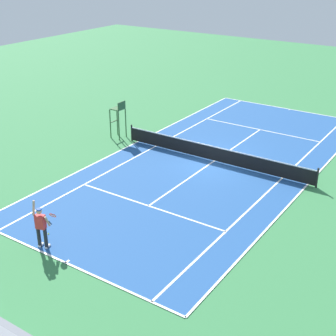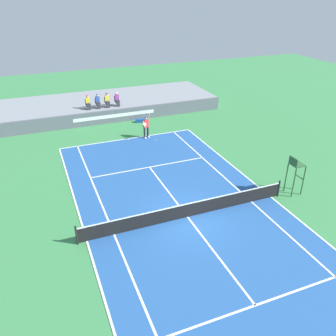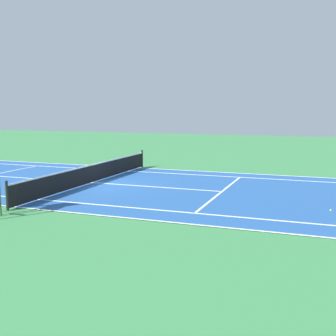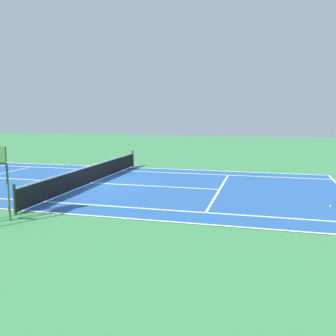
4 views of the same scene
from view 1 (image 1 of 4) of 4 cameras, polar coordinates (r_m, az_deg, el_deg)
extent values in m
plane|color=#387F47|center=(27.92, 5.43, 0.77)|extent=(80.00, 80.00, 0.00)
cube|color=#235193|center=(27.92, 5.43, 0.79)|extent=(10.98, 23.78, 0.02)
cube|color=white|center=(19.55, -11.95, -10.83)|extent=(10.98, 0.10, 0.01)
cube|color=white|center=(38.19, 14.13, 6.72)|extent=(10.98, 0.10, 0.01)
cube|color=white|center=(26.03, 16.07, -1.90)|extent=(0.10, 23.78, 0.01)
cube|color=white|center=(30.68, -3.59, 3.10)|extent=(0.10, 23.78, 0.01)
cube|color=white|center=(26.41, 13.26, -1.19)|extent=(0.10, 23.78, 0.01)
cube|color=white|center=(29.91, -1.48, 2.57)|extent=(0.10, 23.78, 0.01)
cube|color=white|center=(23.03, -2.30, -4.47)|extent=(8.22, 0.10, 0.01)
cube|color=white|center=(33.31, 10.77, 4.46)|extent=(8.22, 0.10, 0.01)
cube|color=white|center=(27.91, 5.43, 0.82)|extent=(0.10, 12.80, 0.01)
cube|color=white|center=(19.61, -11.75, -10.70)|extent=(0.10, 0.20, 0.01)
cube|color=white|center=(38.10, 14.08, 6.68)|extent=(0.10, 0.20, 0.01)
cylinder|color=black|center=(25.71, 17.14, -1.11)|extent=(0.10, 0.10, 1.07)
cylinder|color=black|center=(30.75, -4.29, 4.15)|extent=(0.10, 0.10, 1.07)
cube|color=black|center=(27.74, 5.47, 1.68)|extent=(11.78, 0.02, 0.84)
cube|color=white|center=(27.58, 5.50, 2.49)|extent=(11.78, 0.03, 0.06)
cylinder|color=#232328|center=(20.52, -14.93, -7.87)|extent=(0.15, 0.15, 0.92)
cylinder|color=#232328|center=(20.36, -14.18, -8.06)|extent=(0.15, 0.15, 0.92)
cube|color=white|center=(20.78, -14.72, -8.75)|extent=(0.18, 0.30, 0.10)
cube|color=white|center=(20.61, -13.97, -8.95)|extent=(0.18, 0.30, 0.10)
cube|color=red|center=(20.05, -14.78, -6.13)|extent=(0.45, 0.33, 0.60)
sphere|color=tan|center=(19.82, -14.93, -4.95)|extent=(0.22, 0.22, 0.22)
cylinder|color=#2D4CA8|center=(19.78, -14.95, -4.73)|extent=(0.21, 0.21, 0.06)
cylinder|color=tan|center=(19.94, -15.52, -4.55)|extent=(0.14, 0.23, 0.61)
cylinder|color=tan|center=(19.98, -14.01, -6.09)|extent=(0.16, 0.34, 0.56)
cylinder|color=black|center=(20.10, -13.69, -6.28)|extent=(0.08, 0.19, 0.25)
torus|color=red|center=(20.08, -13.40, -5.43)|extent=(0.34, 0.26, 0.26)
cylinder|color=silver|center=(20.08, -13.40, -5.43)|extent=(0.30, 0.22, 0.22)
sphere|color=#D1E533|center=(21.47, -13.87, -7.52)|extent=(0.07, 0.07, 0.07)
cylinder|color=#2D562D|center=(31.23, -6.80, 5.17)|extent=(0.07, 0.07, 1.90)
cylinder|color=#2D562D|center=(31.73, -5.98, 5.53)|extent=(0.07, 0.07, 1.90)
cylinder|color=#2D562D|center=(30.80, -5.80, 4.95)|extent=(0.07, 0.07, 1.90)
cylinder|color=#2D562D|center=(31.31, -4.99, 5.31)|extent=(0.07, 0.07, 1.90)
cube|color=#2D562D|center=(30.96, -5.97, 6.95)|extent=(0.70, 0.70, 0.06)
cube|color=#2D562D|center=(30.66, -5.48, 7.33)|extent=(0.06, 0.70, 0.48)
cube|color=#2D562D|center=(31.43, -6.35, 5.50)|extent=(0.10, 0.70, 0.04)
camera|label=2|loc=(37.16, 28.05, 22.01)|focal=37.41mm
camera|label=3|loc=(33.05, -33.27, 7.22)|focal=45.44mm
camera|label=4|loc=(32.90, -28.99, 7.92)|focal=39.35mm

